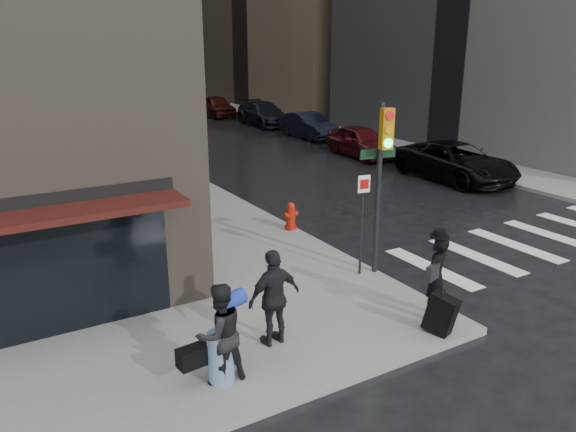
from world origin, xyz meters
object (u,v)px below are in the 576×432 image
fire_hydrant (291,217)px  parked_car_5 (185,100)px  parked_car_2 (308,126)px  parked_car_4 (217,106)px  man_greycoat (274,297)px  parked_car_3 (263,114)px  parked_car_1 (361,141)px  man_overcoat (437,284)px  man_jeans (219,334)px  traffic_light (380,167)px  parked_car_0 (456,162)px

fire_hydrant → parked_car_5: bearing=74.4°
parked_car_2 → parked_car_4: size_ratio=0.98×
man_greycoat → parked_car_3: (13.40, 25.10, -0.30)m
parked_car_2 → parked_car_3: parked_car_3 is taller
man_greycoat → parked_car_1: man_greycoat is taller
parked_car_1 → parked_car_5: bearing=94.9°
man_overcoat → man_jeans: bearing=-22.3°
man_overcoat → parked_car_2: (10.06, 20.19, -0.22)m
parked_car_1 → parked_car_4: size_ratio=0.98×
traffic_light → parked_car_3: traffic_light is taller
parked_car_1 → parked_car_5: 23.21m
man_greycoat → parked_car_0: size_ratio=0.34×
man_overcoat → man_jeans: man_overcoat is taller
traffic_light → parked_car_3: (9.73, 23.52, -1.99)m
parked_car_0 → parked_car_3: parked_car_3 is taller
man_greycoat → parked_car_1: 18.41m
parked_car_0 → man_greycoat: bearing=-147.2°
parked_car_3 → parked_car_5: parked_car_3 is taller
man_overcoat → parked_car_0: size_ratio=0.35×
man_jeans → parked_car_5: bearing=-116.6°
man_jeans → traffic_light: traffic_light is taller
parked_car_0 → parked_car_3: bearing=90.0°
traffic_light → parked_car_4: size_ratio=0.90×
traffic_light → parked_car_2: size_ratio=0.92×
parked_car_4 → parked_car_5: parked_car_4 is taller
man_jeans → fire_hydrant: (4.98, 6.02, -0.50)m
traffic_light → parked_car_0: 11.19m
parked_car_4 → parked_car_0: bearing=-85.5°
man_overcoat → man_greycoat: size_ratio=1.04×
parked_car_2 → parked_car_3: 5.81m
fire_hydrant → man_overcoat: bearing=-94.3°
traffic_light → parked_car_5: traffic_light is taller
parked_car_1 → man_greycoat: bearing=-128.4°
parked_car_4 → fire_hydrant: bearing=-105.5°
traffic_light → parked_car_1: 14.97m
man_greycoat → parked_car_0: man_greycoat is taller
man_greycoat → parked_car_1: (12.52, 13.49, -0.32)m
man_overcoat → parked_car_3: (10.25, 25.99, -0.18)m
man_overcoat → fire_hydrant: bearing=-112.9°
parked_car_4 → parked_car_5: size_ratio=1.04×
man_greycoat → parked_car_3: man_greycoat is taller
man_jeans → man_greycoat: man_greycoat is taller
traffic_light → fire_hydrant: bearing=100.3°
traffic_light → parked_car_0: (9.16, 6.11, -2.00)m
parked_car_4 → man_overcoat: bearing=-102.6°
parked_car_3 → parked_car_5: bearing=97.9°
parked_car_2 → parked_car_0: bearing=-91.4°
traffic_light → parked_car_0: bearing=43.2°
man_overcoat → fire_hydrant: size_ratio=2.34×
fire_hydrant → parked_car_2: 16.87m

